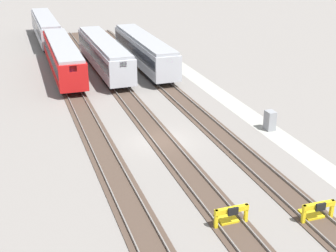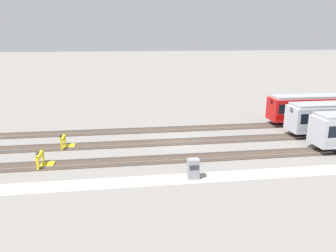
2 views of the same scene
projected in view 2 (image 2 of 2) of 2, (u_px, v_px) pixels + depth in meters
ground_plane at (181, 142)px, 34.46m from camera, size 400.00×400.00×0.00m
service_walkway at (202, 177)px, 25.86m from camera, size 54.00×2.00×0.01m
rail_track_nearest at (191, 158)px, 29.92m from camera, size 90.00×2.23×0.21m
rail_track_near_inner at (181, 142)px, 34.44m from camera, size 90.00×2.24×0.21m
rail_track_middle at (174, 129)px, 38.97m from camera, size 90.00×2.23×0.21m
bumper_stop_nearest_track at (43, 160)px, 28.03m from camera, size 1.35×2.00×1.22m
bumper_stop_near_inner_track at (66, 142)px, 32.72m from camera, size 1.34×2.00×1.22m
electrical_cabinet at (193, 169)px, 25.54m from camera, size 0.90×0.73×1.60m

